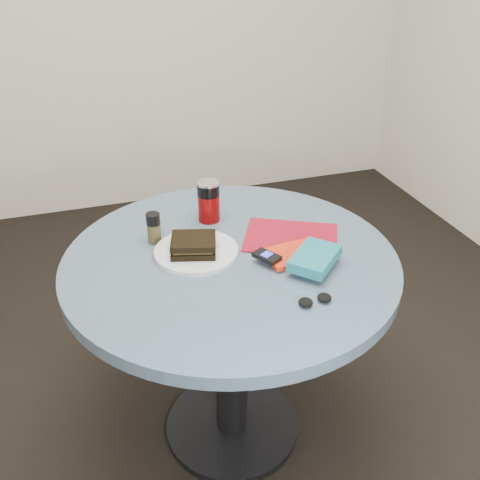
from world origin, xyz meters
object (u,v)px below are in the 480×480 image
object	(u,v)px
plate	(196,252)
headphones	(315,300)
soda_can	(209,201)
pepper_grinder	(154,228)
table	(231,300)
magazine	(291,237)
red_book	(294,254)
novel	(315,258)
sandwich	(194,245)
mp3_player	(267,256)

from	to	relation	value
plate	headphones	xyz separation A→B (m)	(0.24, -0.33, 0.00)
soda_can	headphones	distance (m)	0.55
plate	pepper_grinder	world-z (taller)	pepper_grinder
table	magazine	world-z (taller)	magazine
soda_can	headphones	xyz separation A→B (m)	(0.14, -0.53, -0.06)
red_book	headphones	xyz separation A→B (m)	(-0.04, -0.22, -0.00)
pepper_grinder	headphones	world-z (taller)	pepper_grinder
soda_can	headphones	size ratio (longest dim) A/B	1.44
novel	sandwich	bearing A→B (deg)	108.03
plate	sandwich	world-z (taller)	sandwich
magazine	headphones	size ratio (longest dim) A/B	3.00
sandwich	novel	size ratio (longest dim) A/B	0.95
plate	red_book	distance (m)	0.29
table	magazine	xyz separation A→B (m)	(0.21, 0.04, 0.17)
table	pepper_grinder	bearing A→B (deg)	142.78
soda_can	table	bearing A→B (deg)	-89.68
soda_can	red_book	bearing A→B (deg)	-59.61
pepper_grinder	mp3_player	xyz separation A→B (m)	(0.29, -0.23, -0.02)
soda_can	mp3_player	distance (m)	0.33
plate	red_book	xyz separation A→B (m)	(0.27, -0.11, 0.00)
soda_can	red_book	world-z (taller)	soda_can
mp3_player	pepper_grinder	bearing A→B (deg)	141.93
novel	headphones	world-z (taller)	novel
pepper_grinder	headphones	xyz separation A→B (m)	(0.34, -0.44, -0.04)
magazine	headphones	bearing A→B (deg)	-75.23
sandwich	novel	xyz separation A→B (m)	(0.31, -0.17, -0.00)
novel	mp3_player	size ratio (longest dim) A/B	1.80
plate	red_book	bearing A→B (deg)	-21.53
plate	red_book	size ratio (longest dim) A/B	1.45
table	magazine	size ratio (longest dim) A/B	3.49
table	headphones	bearing A→B (deg)	-63.85
red_book	novel	world-z (taller)	novel
soda_can	novel	xyz separation A→B (m)	(0.21, -0.38, -0.03)
sandwich	novel	world-z (taller)	sandwich
sandwich	soda_can	bearing A→B (deg)	63.68
soda_can	magazine	bearing A→B (deg)	-42.60
pepper_grinder	magazine	size ratio (longest dim) A/B	0.34
pepper_grinder	table	bearing A→B (deg)	-37.22
novel	soda_can	bearing A→B (deg)	75.79
mp3_player	novel	bearing A→B (deg)	-28.09
pepper_grinder	magazine	world-z (taller)	pepper_grinder
sandwich	mp3_player	world-z (taller)	sandwich
plate	soda_can	xyz separation A→B (m)	(0.09, 0.20, 0.06)
table	sandwich	size ratio (longest dim) A/B	6.45
pepper_grinder	mp3_player	world-z (taller)	pepper_grinder
sandwich	soda_can	distance (m)	0.23
soda_can	pepper_grinder	bearing A→B (deg)	-156.23
magazine	soda_can	bearing A→B (deg)	164.16
table	red_book	bearing A→B (deg)	-20.29
magazine	red_book	xyz separation A→B (m)	(-0.04, -0.11, 0.01)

